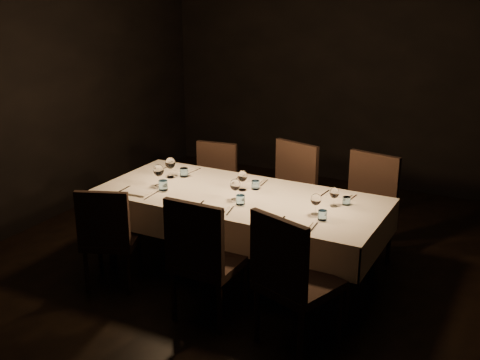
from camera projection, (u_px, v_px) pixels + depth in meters
The scene contains 14 objects.
room at pixel (240, 112), 5.01m from camera, with size 5.01×6.01×3.01m.
dining_table at pixel (240, 203), 5.27m from camera, with size 2.52×1.12×0.76m.
chair_near_left at pixel (108, 234), 5.07m from camera, with size 0.58×0.58×0.93m.
place_setting_near_left at pixel (153, 180), 5.38m from camera, with size 0.37×0.42×0.20m.
chair_near_center at pixel (203, 255), 4.57m from camera, with size 0.50×0.50×1.03m.
place_setting_near_center at pixel (230, 195), 5.03m from camera, with size 0.35×0.41×0.19m.
chair_near_right at pixel (291, 276), 4.22m from camera, with size 0.64×0.64×1.05m.
place_setting_near_right at pixel (312, 210), 4.71m from camera, with size 0.33×0.40×0.18m.
chair_far_left at pixel (213, 183), 6.34m from camera, with size 0.50×0.50×0.92m.
place_setting_far_left at pixel (177, 167), 5.76m from camera, with size 0.37×0.42×0.20m.
chair_far_center at pixel (288, 191), 5.94m from camera, with size 0.60×0.60×1.03m.
place_setting_far_center at pixel (248, 180), 5.42m from camera, with size 0.34×0.41×0.18m.
chair_far_right at pixel (366, 205), 5.59m from camera, with size 0.57×0.57×1.03m.
place_setting_far_right at pixel (338, 196), 5.05m from camera, with size 0.30×0.39×0.16m.
Camera 1 is at (2.29, -4.37, 2.56)m, focal length 45.00 mm.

